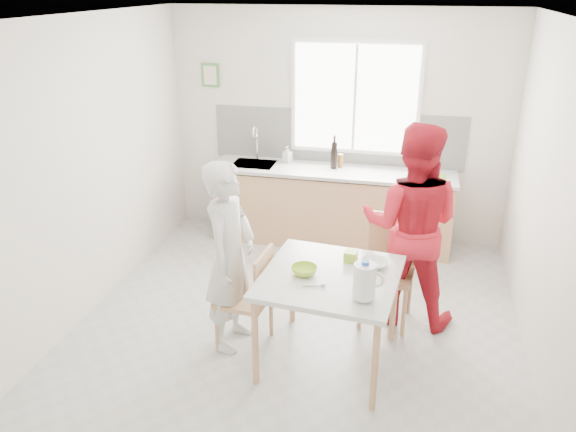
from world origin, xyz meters
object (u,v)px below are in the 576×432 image
Objects in this scene: dining_table at (330,284)px; wine_bottle_a at (334,155)px; chair_far at (389,264)px; chair_left at (251,295)px; bowl_white at (374,263)px; milk_jug at (365,281)px; person_white at (230,257)px; wine_bottle_b at (334,155)px; bowl_green at (304,270)px; person_red at (411,226)px.

wine_bottle_a reaches higher than dining_table.
chair_left is at bearing -141.30° from chair_far.
bowl_white is 0.76× the size of milk_jug.
chair_far reaches higher than bowl_white.
person_white is at bearing -90.00° from chair_left.
person_white is at bearing 166.71° from milk_jug.
milk_jug is 0.97× the size of wine_bottle_b.
chair_left reaches higher than bowl_green.
chair_left is 1.32m from chair_far.
person_red is 6.25× the size of wine_bottle_b.
milk_jug is at bearing 74.46° from chair_left.
bowl_white reaches higher than dining_table.
dining_table is at bearing 8.75° from bowl_green.
person_white reaches higher than wine_bottle_a.
bowl_green is 2.40m from wine_bottle_a.
wine_bottle_b is at bearing 112.52° from wine_bottle_a.
dining_table is 1.26× the size of chair_left.
person_red is at bearing 16.75° from chair_far.
person_red reaches higher than wine_bottle_b.
dining_table is 0.61× the size of person_red.
person_white reaches higher than bowl_white.
milk_jug is (0.30, -0.31, 0.24)m from dining_table.
bowl_white is 2.27m from wine_bottle_b.
bowl_white is at bearing 34.51° from dining_table.
person_white is 5.54× the size of wine_bottle_b.
dining_table is 0.24m from bowl_green.
chair_left is at bearing 174.71° from dining_table.
wine_bottle_b reaches higher than chair_far.
wine_bottle_a is (-0.34, 2.35, 0.35)m from dining_table.
wine_bottle_b is (0.51, 2.30, 0.24)m from person_white.
milk_jug is (-0.13, -1.10, 0.41)m from chair_far.
chair_left is 2.84× the size of wine_bottle_a.
chair_far reaches higher than dining_table.
person_white reaches higher than milk_jug.
person_white reaches higher than chair_far.
person_red is 5.86× the size of wine_bottle_a.
milk_jug is (0.98, -0.37, 0.47)m from chair_left.
chair_far is 0.60× the size of person_white.
wine_bottle_b is (-0.15, 2.41, 0.23)m from bowl_green.
wine_bottle_a is (-0.76, 1.56, 0.53)m from chair_far.
bowl_white is (1.00, 0.16, 0.34)m from chair_left.
chair_left is at bearing 36.28° from person_red.
chair_far is 1.82m from wine_bottle_a.
person_white is at bearing 170.37° from bowl_green.
wine_bottle_a is (-0.14, 2.38, 0.24)m from bowl_green.
person_red is at bearing 66.12° from bowl_white.
person_white is (-0.18, 0.02, 0.33)m from chair_left.
person_white is 7.56× the size of bowl_white.
chair_left is at bearing -90.00° from person_white.
milk_jug is at bearing -76.54° from wine_bottle_a.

